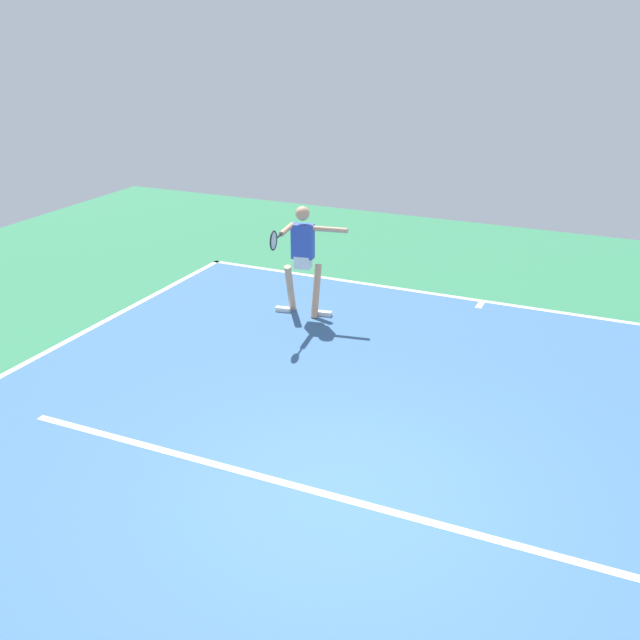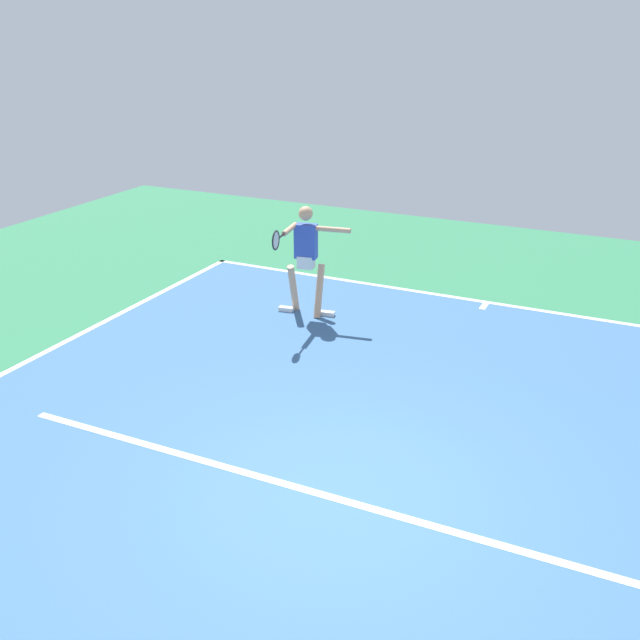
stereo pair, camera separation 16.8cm
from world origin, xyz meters
The scene contains 6 objects.
ground_plane centered at (0.00, 0.00, 0.00)m, with size 22.03×22.03×0.00m, color #2D754C.
court_surface centered at (0.00, 0.00, 0.00)m, with size 10.55×12.12×0.00m, color #38608E.
court_line_baseline_near centered at (0.00, -6.01, 0.00)m, with size 10.55×0.10×0.01m, color white.
court_line_service centered at (0.00, 0.04, 0.00)m, with size 7.91×0.10×0.01m, color white.
court_line_centre_mark centered at (0.00, -5.81, 0.00)m, with size 0.10×0.30×0.01m, color white.
tennis_player centered at (2.50, -4.24, 1.02)m, with size 1.18×1.28×1.78m.
Camera 1 is at (-2.29, 5.71, 4.45)m, focal length 41.55 mm.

